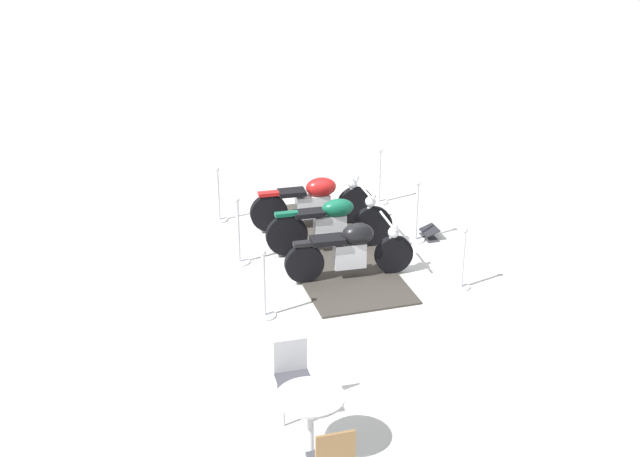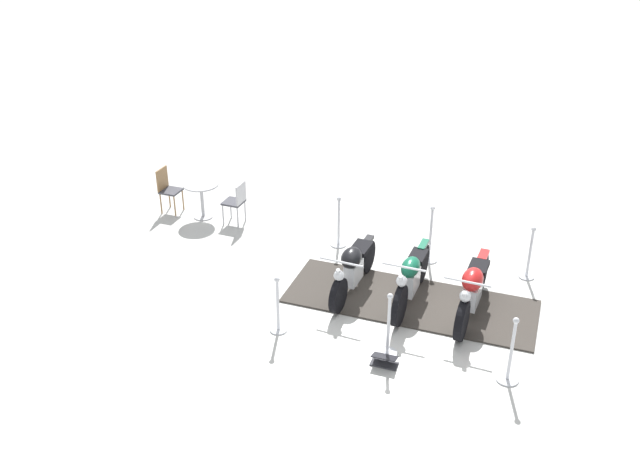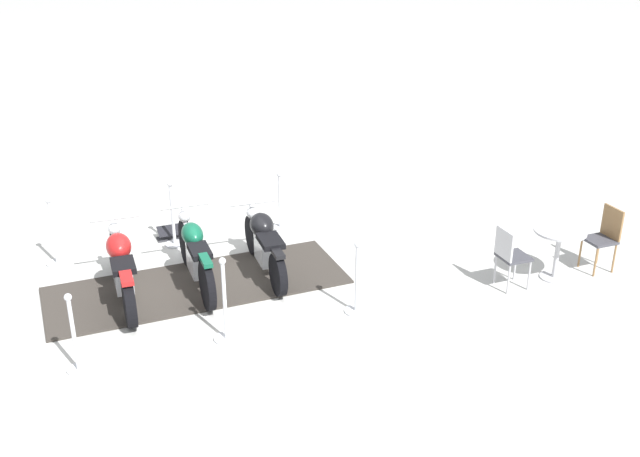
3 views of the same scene
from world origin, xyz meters
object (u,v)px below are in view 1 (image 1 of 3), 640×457
(motorcycle_forest, at_px, (332,222))
(stanchion_right_mid, at_px, (416,221))
(motorcycle_maroon, at_px, (315,201))
(stanchion_left_mid, at_px, (239,242))
(cafe_chair_across_table, at_px, (293,373))
(motorcycle_black, at_px, (352,249))
(stanchion_left_rear, at_px, (219,202))
(cafe_table, at_px, (310,411))
(info_placard, at_px, (429,234))
(stanchion_right_rear, at_px, (379,186))
(stanchion_left_front, at_px, (264,295))
(stanchion_right_front, at_px, (462,266))

(motorcycle_forest, relative_size, stanchion_right_mid, 1.82)
(motorcycle_maroon, xyz_separation_m, stanchion_right_mid, (-0.99, 1.52, -0.14))
(stanchion_left_mid, height_order, cafe_chair_across_table, stanchion_left_mid)
(motorcycle_black, relative_size, stanchion_left_mid, 1.64)
(stanchion_left_mid, xyz_separation_m, stanchion_left_rear, (-0.69, -1.67, -0.00))
(stanchion_right_mid, bearing_deg, cafe_table, 33.97)
(motorcycle_black, height_order, motorcycle_maroon, motorcycle_maroon)
(stanchion_right_mid, distance_m, info_placard, 0.40)
(motorcycle_maroon, bearing_deg, motorcycle_black, -87.30)
(stanchion_left_rear, distance_m, cafe_table, 6.73)
(stanchion_right_mid, distance_m, cafe_chair_across_table, 5.23)
(stanchion_right_rear, distance_m, cafe_chair_across_table, 6.74)
(motorcycle_black, distance_m, stanchion_right_mid, 1.82)
(info_placard, bearing_deg, cafe_chair_across_table, -40.41)
(stanchion_right_mid, height_order, stanchion_left_front, stanchion_right_mid)
(stanchion_right_mid, bearing_deg, stanchion_left_mid, -22.46)
(motorcycle_black, xyz_separation_m, stanchion_right_front, (-1.08, 1.29, -0.14))
(stanchion_left_rear, relative_size, cafe_table, 1.33)
(stanchion_left_mid, xyz_separation_m, stanchion_left_front, (0.69, 1.67, -0.03))
(motorcycle_maroon, height_order, stanchion_left_front, stanchion_left_front)
(stanchion_right_mid, xyz_separation_m, cafe_table, (4.90, 3.30, 0.22))
(stanchion_right_front, relative_size, stanchion_left_mid, 0.88)
(stanchion_left_front, bearing_deg, motorcycle_maroon, -141.40)
(motorcycle_black, xyz_separation_m, motorcycle_forest, (-0.39, -0.95, 0.01))
(stanchion_right_rear, distance_m, stanchion_left_front, 4.74)
(stanchion_right_mid, bearing_deg, info_placard, 163.43)
(cafe_chair_across_table, bearing_deg, stanchion_left_front, 176.94)
(motorcycle_forest, bearing_deg, stanchion_left_mid, -178.16)
(stanchion_right_mid, bearing_deg, motorcycle_black, 12.07)
(stanchion_right_front, height_order, stanchion_left_front, stanchion_left_front)
(stanchion_right_rear, relative_size, stanchion_right_mid, 1.00)
(motorcycle_black, bearing_deg, cafe_table, -111.15)
(stanchion_left_front, bearing_deg, stanchion_left_rear, -112.46)
(stanchion_right_mid, height_order, cafe_table, stanchion_right_mid)
(stanchion_left_mid, relative_size, info_placard, 2.52)
(motorcycle_forest, height_order, motorcycle_maroon, motorcycle_forest)
(stanchion_right_rear, relative_size, stanchion_left_mid, 0.95)
(stanchion_right_rear, distance_m, info_placard, 1.82)
(motorcycle_maroon, relative_size, stanchion_right_rear, 1.89)
(motorcycle_black, bearing_deg, cafe_chair_across_table, -116.35)
(motorcycle_black, height_order, info_placard, motorcycle_black)
(stanchion_right_rear, xyz_separation_m, cafe_table, (5.59, 4.97, 0.23))
(stanchion_right_mid, relative_size, cafe_table, 1.42)
(stanchion_left_mid, xyz_separation_m, stanchion_right_mid, (-2.83, 1.17, -0.01))
(motorcycle_maroon, height_order, cafe_chair_across_table, motorcycle_maroon)
(stanchion_right_rear, distance_m, stanchion_right_mid, 1.81)
(stanchion_left_rear, relative_size, cafe_chair_across_table, 1.13)
(motorcycle_maroon, distance_m, info_placard, 2.07)
(stanchion_right_front, xyz_separation_m, stanchion_left_rear, (1.45, -4.51, 0.00))
(stanchion_right_rear, bearing_deg, cafe_table, 41.65)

